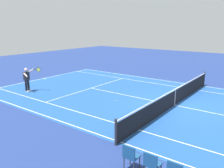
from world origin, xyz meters
TOP-DOWN VIEW (x-y plane):
  - ground_plane at (0.00, 0.00)m, footprint 60.00×60.00m
  - court_slab at (0.00, 0.00)m, footprint 24.20×11.40m
  - court_line_markings at (0.00, 0.00)m, footprint 23.85×11.05m
  - tennis_net at (0.00, 0.00)m, footprint 0.10×11.70m
  - tennis_player_near at (9.34, 3.28)m, footprint 0.98×0.88m
  - tennis_ball at (3.08, 1.43)m, footprint 0.07×0.07m
  - spectator_chair_5 at (-2.04, 6.82)m, footprint 0.44×0.44m
  - spectator_chair_6 at (-1.31, 6.82)m, footprint 0.44×0.44m

SIDE VIEW (x-z plane):
  - ground_plane at x=0.00m, z-range 0.00..0.00m
  - court_slab at x=0.00m, z-range 0.00..0.00m
  - court_line_markings at x=0.00m, z-range 0.00..0.01m
  - tennis_ball at x=3.08m, z-range 0.00..0.07m
  - tennis_net at x=0.00m, z-range -0.05..1.03m
  - spectator_chair_5 at x=-2.04m, z-range 0.08..0.96m
  - spectator_chair_6 at x=-1.31m, z-range 0.08..0.96m
  - tennis_player_near at x=9.34m, z-range 0.08..1.78m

